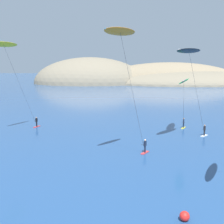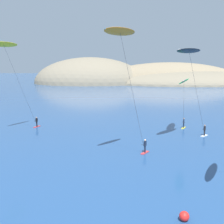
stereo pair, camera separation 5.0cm
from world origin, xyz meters
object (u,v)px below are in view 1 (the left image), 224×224
at_px(kitesurfer_black, 190,58).
at_px(kitesurfer_green, 184,84).
at_px(kitesurfer_orange, 123,45).
at_px(kitesurfer_yellow, 7,53).
at_px(marker_buoy, 185,216).

distance_m(kitesurfer_black, kitesurfer_green, 6.93).
bearing_deg(kitesurfer_black, kitesurfer_orange, -140.33).
bearing_deg(kitesurfer_green, kitesurfer_black, -96.55).
xyz_separation_m(kitesurfer_yellow, marker_buoy, (20.94, -23.85, -11.78)).
xyz_separation_m(kitesurfer_green, marker_buoy, (-5.27, -24.66, -7.26)).
relative_size(kitesurfer_yellow, marker_buoy, 19.75).
height_order(kitesurfer_black, kitesurfer_yellow, kitesurfer_yellow).
xyz_separation_m(kitesurfer_green, kitesurfer_yellow, (-26.22, -0.80, 4.52)).
height_order(kitesurfer_black, kitesurfer_orange, kitesurfer_orange).
relative_size(kitesurfer_green, kitesurfer_yellow, 0.62).
xyz_separation_m(kitesurfer_orange, marker_buoy, (4.10, -11.68, -12.15)).
distance_m(kitesurfer_green, kitesurfer_yellow, 26.62).
xyz_separation_m(kitesurfer_orange, kitesurfer_green, (9.37, 12.98, -4.89)).
distance_m(kitesurfer_orange, kitesurfer_green, 16.74).
relative_size(kitesurfer_orange, marker_buoy, 20.39).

